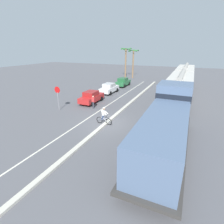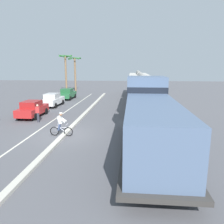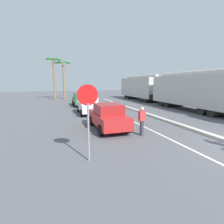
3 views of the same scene
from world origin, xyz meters
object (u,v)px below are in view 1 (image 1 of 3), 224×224
hopper_car_middle (185,76)px  parked_car_white (109,88)px  parked_car_red (91,97)px  palm_tree_far (133,57)px  parked_car_green (123,82)px  stop_sign (58,94)px  palm_tree_near (126,56)px  pedestrian_by_cars (93,102)px  locomotive (167,124)px  cyclist (104,116)px  hopper_car_lead (180,88)px

hopper_car_middle → parked_car_white: size_ratio=2.50×
parked_car_red → palm_tree_far: 22.75m
parked_car_red → parked_car_green: 12.06m
hopper_car_middle → stop_sign: size_ratio=3.68×
hopper_car_middle → palm_tree_near: palm_tree_near is taller
parked_car_red → pedestrian_by_cars: 2.38m
locomotive → cyclist: size_ratio=6.77×
parked_car_red → cyclist: cyclist is taller
parked_car_white → parked_car_red: bearing=-88.8°
parked_car_white → parked_car_green: 6.10m
hopper_car_middle → parked_car_green: bearing=-158.2°
locomotive → parked_car_red: (-10.82, 7.37, -0.98)m
locomotive → parked_car_red: locomotive is taller
palm_tree_near → palm_tree_far: size_ratio=1.06×
parked_car_red → parked_car_green: (-0.02, 12.06, 0.00)m
parked_car_red → pedestrian_by_cars: bearing=-54.1°
parked_car_white → palm_tree_near: bearing=100.4°
palm_tree_near → palm_tree_far: palm_tree_near is taller
cyclist → pedestrian_by_cars: cyclist is taller
palm_tree_near → pedestrian_by_cars: 24.27m
palm_tree_near → pedestrian_by_cars: (4.37, -23.45, -4.48)m
parked_car_red → stop_sign: (-2.03, -4.20, 1.21)m
stop_sign → palm_tree_far: bearing=88.6°
parked_car_white → cyclist: bearing=-67.4°
parked_car_white → pedestrian_by_cars: 8.03m
locomotive → pedestrian_by_cars: size_ratio=7.17×
parked_car_red → cyclist: 7.32m
hopper_car_middle → parked_car_red: (-10.82, -16.39, -1.26)m
parked_car_green → stop_sign: size_ratio=1.47×
parked_car_white → hopper_car_middle: bearing=43.6°
cyclist → parked_car_white: bearing=112.6°
hopper_car_lead → parked_car_green: 13.11m
hopper_car_lead → parked_car_white: size_ratio=2.50×
parked_car_green → stop_sign: bearing=-97.1°
locomotive → parked_car_red: size_ratio=2.77×
parked_car_red → parked_car_green: size_ratio=1.00×
parked_car_red → palm_tree_near: 22.19m
stop_sign → palm_tree_near: 25.95m
hopper_car_lead → parked_car_red: hopper_car_lead is taller
cyclist → palm_tree_far: size_ratio=0.25×
hopper_car_middle → parked_car_green: hopper_car_middle is taller
hopper_car_middle → stop_sign: bearing=-122.0°
locomotive → cyclist: (-6.11, 1.77, -0.98)m
palm_tree_near → pedestrian_by_cars: bearing=-79.5°
locomotive → palm_tree_far: 32.26m
parked_car_white → cyclist: (4.82, -11.56, 0.00)m
hopper_car_lead → cyclist: bearing=-120.5°
locomotive → hopper_car_middle: (0.00, 23.76, 0.28)m
hopper_car_middle → palm_tree_far: palm_tree_far is taller
hopper_car_middle → palm_tree_near: bearing=159.6°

